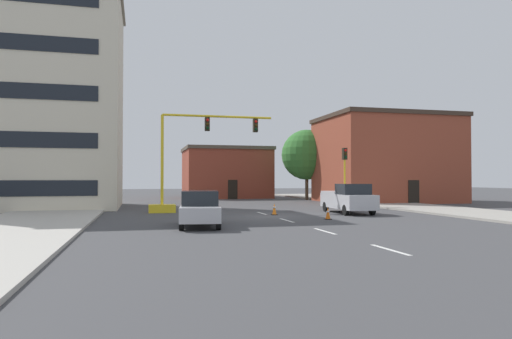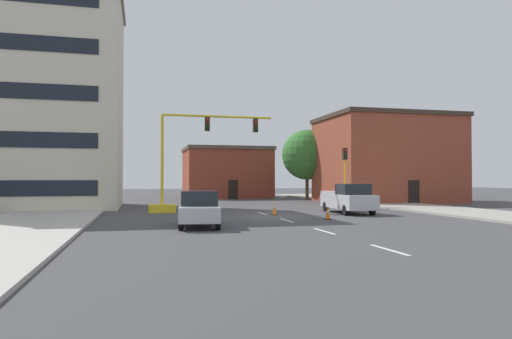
{
  "view_description": "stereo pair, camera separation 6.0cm",
  "coord_description": "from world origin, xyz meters",
  "px_view_note": "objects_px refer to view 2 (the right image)",
  "views": [
    {
      "loc": [
        -7.92,
        -27.68,
        2.32
      ],
      "look_at": [
        -0.03,
        3.97,
        2.97
      ],
      "focal_mm": 32.57,
      "sensor_mm": 36.0,
      "label": 1
    },
    {
      "loc": [
        -7.86,
        -27.69,
        2.32
      ],
      "look_at": [
        -0.03,
        3.97,
        2.97
      ],
      "focal_mm": 32.57,
      "sensor_mm": 36.0,
      "label": 2
    }
  ],
  "objects_px": {
    "traffic_light_pole_right": "(345,164)",
    "sedan_silver_near_left": "(200,208)",
    "traffic_signal_gantry": "(178,180)",
    "traffic_cone_roadside_a": "(328,213)",
    "pickup_truck_silver": "(348,199)",
    "tree_right_far": "(307,155)",
    "traffic_cone_roadside_b": "(274,209)"
  },
  "relations": [
    {
      "from": "traffic_light_pole_right",
      "to": "sedan_silver_near_left",
      "type": "height_order",
      "value": "traffic_light_pole_right"
    },
    {
      "from": "traffic_signal_gantry",
      "to": "traffic_light_pole_right",
      "type": "relative_size",
      "value": 1.81
    },
    {
      "from": "traffic_light_pole_right",
      "to": "sedan_silver_near_left",
      "type": "relative_size",
      "value": 1.02
    },
    {
      "from": "traffic_cone_roadside_a",
      "to": "traffic_light_pole_right",
      "type": "bearing_deg",
      "value": 60.24
    },
    {
      "from": "traffic_signal_gantry",
      "to": "pickup_truck_silver",
      "type": "height_order",
      "value": "traffic_signal_gantry"
    },
    {
      "from": "sedan_silver_near_left",
      "to": "traffic_cone_roadside_a",
      "type": "height_order",
      "value": "sedan_silver_near_left"
    },
    {
      "from": "tree_right_far",
      "to": "traffic_cone_roadside_a",
      "type": "bearing_deg",
      "value": -107.48
    },
    {
      "from": "traffic_cone_roadside_b",
      "to": "traffic_light_pole_right",
      "type": "bearing_deg",
      "value": 37.12
    },
    {
      "from": "sedan_silver_near_left",
      "to": "tree_right_far",
      "type": "bearing_deg",
      "value": 59.79
    },
    {
      "from": "traffic_light_pole_right",
      "to": "traffic_cone_roadside_b",
      "type": "height_order",
      "value": "traffic_light_pole_right"
    },
    {
      "from": "traffic_signal_gantry",
      "to": "traffic_cone_roadside_b",
      "type": "distance_m",
      "value": 7.23
    },
    {
      "from": "tree_right_far",
      "to": "traffic_cone_roadside_a",
      "type": "height_order",
      "value": "tree_right_far"
    },
    {
      "from": "traffic_signal_gantry",
      "to": "traffic_cone_roadside_a",
      "type": "bearing_deg",
      "value": -45.0
    },
    {
      "from": "tree_right_far",
      "to": "traffic_cone_roadside_a",
      "type": "xyz_separation_m",
      "value": [
        -7.42,
        -23.55,
        -4.62
      ]
    },
    {
      "from": "traffic_cone_roadside_a",
      "to": "pickup_truck_silver",
      "type": "bearing_deg",
      "value": 52.14
    },
    {
      "from": "tree_right_far",
      "to": "sedan_silver_near_left",
      "type": "bearing_deg",
      "value": -120.21
    },
    {
      "from": "pickup_truck_silver",
      "to": "traffic_cone_roadside_b",
      "type": "relative_size",
      "value": 7.12
    },
    {
      "from": "tree_right_far",
      "to": "traffic_cone_roadside_b",
      "type": "distance_m",
      "value": 22.23
    },
    {
      "from": "pickup_truck_silver",
      "to": "traffic_cone_roadside_b",
      "type": "bearing_deg",
      "value": -178.54
    },
    {
      "from": "traffic_light_pole_right",
      "to": "pickup_truck_silver",
      "type": "xyz_separation_m",
      "value": [
        -2.36,
        -5.59,
        -2.55
      ]
    },
    {
      "from": "pickup_truck_silver",
      "to": "traffic_cone_roadside_b",
      "type": "distance_m",
      "value": 5.25
    },
    {
      "from": "traffic_cone_roadside_b",
      "to": "traffic_signal_gantry",
      "type": "bearing_deg",
      "value": 146.25
    },
    {
      "from": "traffic_signal_gantry",
      "to": "traffic_cone_roadside_b",
      "type": "xyz_separation_m",
      "value": [
        5.82,
        -3.89,
        -1.84
      ]
    },
    {
      "from": "traffic_signal_gantry",
      "to": "tree_right_far",
      "type": "height_order",
      "value": "tree_right_far"
    },
    {
      "from": "traffic_signal_gantry",
      "to": "sedan_silver_near_left",
      "type": "distance_m",
      "value": 10.13
    },
    {
      "from": "traffic_light_pole_right",
      "to": "tree_right_far",
      "type": "distance_m",
      "value": 14.07
    },
    {
      "from": "traffic_light_pole_right",
      "to": "traffic_cone_roadside_b",
      "type": "distance_m",
      "value": 10.0
    },
    {
      "from": "traffic_cone_roadside_b",
      "to": "pickup_truck_silver",
      "type": "bearing_deg",
      "value": 1.46
    },
    {
      "from": "traffic_signal_gantry",
      "to": "tree_right_far",
      "type": "relative_size",
      "value": 1.12
    },
    {
      "from": "pickup_truck_silver",
      "to": "tree_right_far",
      "type": "bearing_deg",
      "value": 77.72
    },
    {
      "from": "pickup_truck_silver",
      "to": "sedan_silver_near_left",
      "type": "xyz_separation_m",
      "value": [
        -10.76,
        -6.29,
        -0.09
      ]
    },
    {
      "from": "traffic_signal_gantry",
      "to": "traffic_light_pole_right",
      "type": "bearing_deg",
      "value": 7.83
    }
  ]
}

